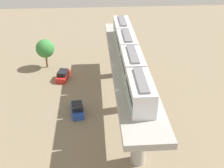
% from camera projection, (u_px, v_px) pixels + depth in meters
% --- Properties ---
extents(ground_plane, '(120.00, 120.00, 0.00)m').
position_uv_depth(ground_plane, '(127.00, 109.00, 47.42)').
color(ground_plane, '#84755B').
extents(viaduct, '(5.20, 35.80, 8.35)m').
position_uv_depth(viaduct, '(128.00, 74.00, 44.16)').
color(viaduct, '#A8A59E').
rests_on(viaduct, ground).
extents(train, '(2.64, 27.45, 3.24)m').
position_uv_depth(train, '(129.00, 54.00, 42.05)').
color(train, white).
rests_on(train, viaduct).
extents(parked_car_blue, '(2.28, 4.38, 1.76)m').
position_uv_depth(parked_car_blue, '(77.00, 109.00, 46.01)').
color(parked_car_blue, '#284CB7').
rests_on(parked_car_blue, ground).
extents(parked_car_red, '(2.65, 4.49, 1.76)m').
position_uv_depth(parked_car_red, '(63.00, 75.00, 55.65)').
color(parked_car_red, red).
rests_on(parked_car_red, ground).
extents(tree_near_viaduct, '(3.70, 3.70, 5.99)m').
position_uv_depth(tree_near_viaduct, '(45.00, 49.00, 58.26)').
color(tree_near_viaduct, brown).
rests_on(tree_near_viaduct, ground).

